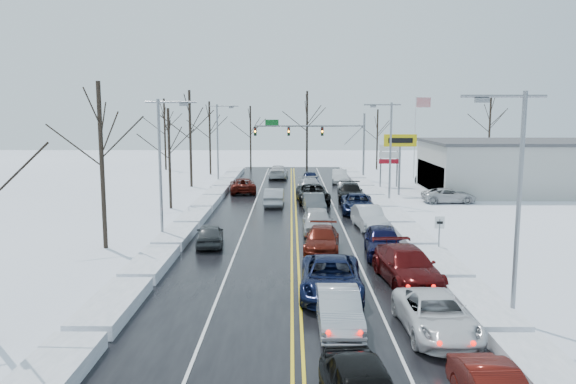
{
  "coord_description": "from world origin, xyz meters",
  "views": [
    {
      "loc": [
        -0.23,
        -39.21,
        8.25
      ],
      "look_at": [
        -0.44,
        0.58,
        2.5
      ],
      "focal_mm": 35.0,
      "sensor_mm": 36.0,
      "label": 1
    }
  ],
  "objects_px": {
    "traffic_signal_mast": "(322,135)",
    "oncoming_car_0": "(274,206)",
    "tires_plus_sign": "(400,145)",
    "flagpole": "(416,130)",
    "dealership_building": "(528,166)"
  },
  "relations": [
    {
      "from": "flagpole",
      "to": "oncoming_car_0",
      "type": "bearing_deg",
      "value": -129.29
    },
    {
      "from": "tires_plus_sign",
      "to": "flagpole",
      "type": "relative_size",
      "value": 0.6
    },
    {
      "from": "flagpole",
      "to": "oncoming_car_0",
      "type": "xyz_separation_m",
      "value": [
        -16.86,
        -20.61,
        -5.93
      ]
    },
    {
      "from": "tires_plus_sign",
      "to": "traffic_signal_mast",
      "type": "bearing_deg",
      "value": 120.46
    },
    {
      "from": "dealership_building",
      "to": "oncoming_car_0",
      "type": "height_order",
      "value": "dealership_building"
    },
    {
      "from": "traffic_signal_mast",
      "to": "tires_plus_sign",
      "type": "height_order",
      "value": "traffic_signal_mast"
    },
    {
      "from": "traffic_signal_mast",
      "to": "oncoming_car_0",
      "type": "bearing_deg",
      "value": -105.44
    },
    {
      "from": "dealership_building",
      "to": "oncoming_car_0",
      "type": "relative_size",
      "value": 4.33
    },
    {
      "from": "tires_plus_sign",
      "to": "dealership_building",
      "type": "relative_size",
      "value": 0.29
    },
    {
      "from": "traffic_signal_mast",
      "to": "oncoming_car_0",
      "type": "distance_m",
      "value": 20.05
    },
    {
      "from": "traffic_signal_mast",
      "to": "flagpole",
      "type": "height_order",
      "value": "flagpole"
    },
    {
      "from": "flagpole",
      "to": "oncoming_car_0",
      "type": "height_order",
      "value": "flagpole"
    },
    {
      "from": "traffic_signal_mast",
      "to": "dealership_building",
      "type": "xyz_separation_m",
      "value": [
        20.53,
        -9.99,
        -2.82
      ]
    },
    {
      "from": "dealership_building",
      "to": "oncoming_car_0",
      "type": "bearing_deg",
      "value": -161.46
    },
    {
      "from": "flagpole",
      "to": "dealership_building",
      "type": "distance_m",
      "value": 15.24
    }
  ]
}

